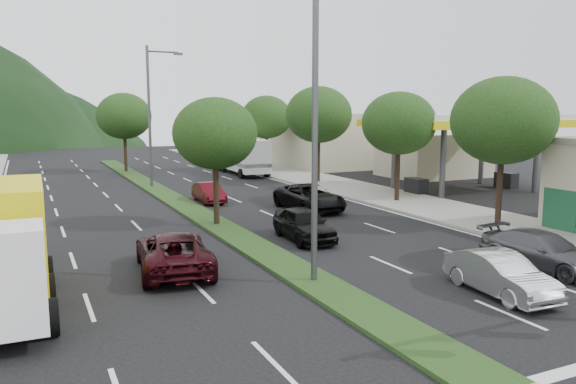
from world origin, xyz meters
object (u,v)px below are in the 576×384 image
tree_r_c (399,123)px  tree_med_near (215,134)px  sedan_silver (500,274)px  motorhome (243,155)px  tree_r_e (266,117)px  suv_maroon (173,252)px  car_queue_b (543,251)px  tree_r_b (503,121)px  tree_med_far (124,116)px  streetlight_near (321,108)px  tree_r_d (319,115)px  car_queue_c (209,192)px  streetlight_mid (152,109)px  car_queue_d (309,197)px  car_queue_a (304,224)px

tree_r_c → tree_med_near: size_ratio=1.08×
sedan_silver → motorhome: size_ratio=0.47×
tree_r_e → motorhome: (-3.00, -1.87, -3.24)m
suv_maroon → tree_med_near: bearing=-111.4°
car_queue_b → tree_r_b: bearing=50.1°
tree_r_b → tree_med_near: tree_r_b is taller
tree_med_far → motorhome: 11.25m
tree_med_near → streetlight_near: size_ratio=0.60×
tree_med_far → streetlight_near: bearing=-89.7°
tree_r_d → sedan_silver: (-7.48, -25.40, -4.54)m
tree_r_e → car_queue_b: 34.51m
tree_r_e → tree_r_d: bearing=-90.0°
tree_r_c → car_queue_b: size_ratio=1.43×
tree_med_near → car_queue_c: 8.13m
tree_r_e → car_queue_b: bearing=-96.8°
tree_r_e → streetlight_mid: bearing=-149.3°
streetlight_near → motorhome: 31.64m
suv_maroon → car_queue_d: car_queue_d is taller
tree_med_far → car_queue_d: tree_med_far is taller
tree_med_far → suv_maroon: 33.30m
tree_r_d → tree_med_far: tree_r_d is taller
tree_r_e → suv_maroon: size_ratio=1.33×
sedan_silver → motorhome: bearing=86.9°
car_queue_a → car_queue_d: size_ratio=0.80×
car_queue_a → tree_r_b: bearing=-5.2°
sedan_silver → car_queue_c: sedan_silver is taller
tree_r_c → tree_r_e: bearing=90.0°
motorhome → tree_r_b: bearing=-80.5°
tree_r_d → tree_med_far: (-12.00, 14.00, -0.17)m
tree_r_c → streetlight_mid: bearing=132.2°
tree_r_d → tree_med_far: 18.44m
tree_med_near → streetlight_near: 10.07m
car_queue_b → motorhome: motorhome is taller
car_queue_b → car_queue_d: size_ratio=0.88×
tree_r_c → tree_r_d: bearing=90.0°
tree_med_far → car_queue_d: 25.17m
tree_r_e → tree_med_near: bearing=-118.6°
motorhome → tree_r_d: bearing=-66.8°
suv_maroon → car_queue_d: 13.14m
car_queue_b → car_queue_d: 14.09m
tree_r_c → suv_maroon: size_ratio=1.29×
tree_r_d → car_queue_d: 12.51m
tree_r_b → motorhome: (-3.00, 26.13, -3.38)m
car_queue_b → car_queue_d: bearing=91.9°
tree_med_near → suv_maroon: 8.62m
tree_r_e → tree_med_near: 25.06m
tree_r_e → motorhome: 4.79m
tree_r_c → tree_r_d: 10.01m
tree_r_c → car_queue_c: size_ratio=1.80×
tree_med_near → car_queue_a: bearing=-61.2°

